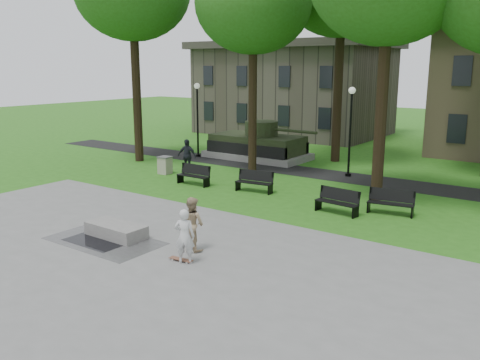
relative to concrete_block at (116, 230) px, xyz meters
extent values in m
plane|color=#276217|center=(1.94, 1.63, -0.24)|extent=(120.00, 120.00, 0.00)
cube|color=gray|center=(1.94, -3.37, -0.23)|extent=(22.00, 16.00, 0.02)
cube|color=black|center=(1.94, 13.63, -0.24)|extent=(44.00, 2.60, 0.01)
cube|color=#4C443D|center=(-9.06, 28.13, 3.35)|extent=(15.00, 10.00, 7.20)
cylinder|color=black|center=(-10.06, 10.63, 4.24)|extent=(0.52, 0.52, 8.96)
cylinder|color=black|center=(-2.56, 12.13, 3.75)|extent=(0.48, 0.48, 8.00)
ellipsoid|color=#235213|center=(-2.56, 12.13, 8.76)|extent=(6.20, 6.20, 5.27)
cylinder|color=black|center=(5.44, 10.13, 3.92)|extent=(0.50, 0.50, 8.32)
cylinder|color=black|center=(-0.06, 17.63, 4.39)|extent=(0.54, 0.54, 9.28)
cylinder|color=black|center=(-8.06, 13.93, 1.96)|extent=(0.12, 0.12, 4.40)
sphere|color=silver|center=(-8.06, 13.93, 4.30)|extent=(0.36, 0.36, 0.36)
cylinder|color=black|center=(-8.06, 13.93, -0.16)|extent=(0.32, 0.32, 0.16)
cylinder|color=black|center=(2.44, 13.93, 1.96)|extent=(0.12, 0.12, 4.40)
sphere|color=silver|center=(2.44, 13.93, 4.30)|extent=(0.36, 0.36, 0.36)
cylinder|color=black|center=(2.44, 13.93, -0.16)|extent=(0.32, 0.32, 0.16)
cube|color=gray|center=(-4.56, 15.63, -0.04)|extent=(6.50, 3.40, 0.40)
cube|color=#2A351C|center=(-4.56, 15.63, 0.70)|extent=(5.80, 2.80, 1.10)
cube|color=black|center=(-4.56, 14.28, 0.51)|extent=(5.80, 0.35, 0.70)
cube|color=black|center=(-4.56, 16.98, 0.51)|extent=(5.80, 0.35, 0.70)
cylinder|color=#2A351C|center=(-4.26, 15.63, 1.71)|extent=(2.10, 2.10, 0.90)
cylinder|color=#2A351C|center=(-1.96, 15.63, 1.71)|extent=(3.20, 0.18, 0.18)
cube|color=black|center=(-0.18, -0.75, -0.22)|extent=(2.20, 1.20, 0.00)
cube|color=gray|center=(0.00, 0.00, 0.00)|extent=(2.21, 1.02, 0.45)
cube|color=brown|center=(3.36, -0.41, -0.19)|extent=(0.80, 0.29, 0.07)
imported|color=silver|center=(3.55, -0.43, 0.61)|extent=(0.73, 0.64, 1.68)
imported|color=tan|center=(2.99, 0.56, 0.65)|extent=(0.91, 0.75, 1.74)
imported|color=#20232B|center=(-5.25, 9.66, 0.69)|extent=(1.17, 0.66, 1.87)
cube|color=black|center=(-3.00, 7.56, 0.21)|extent=(1.80, 0.47, 0.05)
cube|color=black|center=(-3.00, 7.78, 0.51)|extent=(1.80, 0.17, 0.50)
cube|color=black|center=(-3.85, 7.56, -0.02)|extent=(0.06, 0.45, 0.45)
cube|color=black|center=(-2.15, 7.56, -0.02)|extent=(0.06, 0.45, 0.45)
cube|color=black|center=(0.29, 8.09, 0.21)|extent=(1.84, 0.67, 0.05)
cube|color=black|center=(0.29, 8.31, 0.51)|extent=(1.81, 0.37, 0.50)
cube|color=black|center=(-0.56, 8.09, -0.02)|extent=(0.12, 0.45, 0.45)
cube|color=black|center=(1.14, 8.09, -0.02)|extent=(0.12, 0.45, 0.45)
cube|color=black|center=(4.97, 7.05, 0.21)|extent=(1.84, 0.63, 0.05)
cube|color=black|center=(4.97, 7.27, 0.51)|extent=(1.81, 0.33, 0.50)
cube|color=black|center=(4.12, 7.05, -0.02)|extent=(0.11, 0.45, 0.45)
cube|color=black|center=(5.82, 7.05, -0.02)|extent=(0.11, 0.45, 0.45)
cube|color=black|center=(6.77, 8.16, 0.21)|extent=(1.85, 0.74, 0.05)
cube|color=black|center=(6.77, 8.38, 0.51)|extent=(1.80, 0.45, 0.50)
cube|color=black|center=(5.92, 8.16, -0.02)|extent=(0.13, 0.45, 0.45)
cube|color=black|center=(7.62, 8.16, -0.02)|extent=(0.13, 0.45, 0.45)
cube|color=#A39E86|center=(-6.01, 8.70, 0.21)|extent=(0.65, 0.65, 0.90)
cube|color=#4C4C4C|center=(-6.01, 8.70, 0.69)|extent=(0.71, 0.71, 0.06)
camera|label=1|loc=(13.20, -11.11, 5.54)|focal=38.00mm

